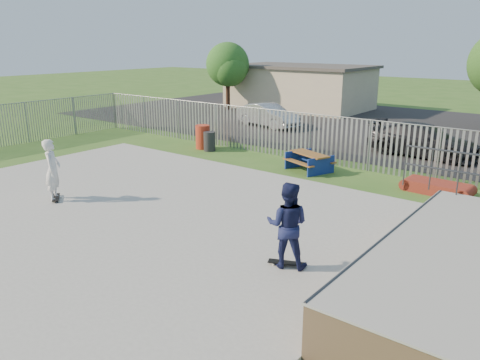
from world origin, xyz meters
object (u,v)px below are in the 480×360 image
Objects in this scene: picnic_table at (309,162)px; funbox at (437,188)px; car_silver at (268,115)px; trash_bin_red at (203,137)px; car_dark at (424,140)px; skater_white at (53,170)px; skater_navy at (287,225)px; trash_bin_grey at (209,141)px; tree_left at (228,65)px.

funbox is at bearing 22.34° from picnic_table.
funbox is 0.47× the size of car_silver.
car_dark reaches higher than trash_bin_red.
picnic_table is 9.33m from skater_white.
skater_navy is 8.08m from skater_white.
trash_bin_grey is 7.11m from car_silver.
car_silver is 2.16× the size of skater_white.
skater_navy is at bearing -39.34° from trash_bin_red.
tree_left reaches higher than skater_navy.
tree_left is at bearing -20.68° from skater_white.
picnic_table is 0.50× the size of car_silver.
trash_bin_grey reaches higher than picnic_table.
skater_navy reaches higher than trash_bin_red.
skater_navy is at bearing -171.58° from car_dark.
car_dark is 2.53× the size of skater_white.
car_dark is at bearing -108.29° from skater_navy.
car_silver is (-0.94, 6.75, 0.14)m from trash_bin_red.
car_dark is at bearing 31.63° from trash_bin_grey.
skater_white is at bearing -82.19° from trash_bin_grey.
picnic_table is 0.42× the size of car_dark.
funbox is at bearing -92.73° from skater_white.
funbox is 7.92m from skater_navy.
car_silver is (-11.70, 6.98, 0.51)m from funbox.
trash_bin_red is at bearing -55.67° from tree_left.
picnic_table is at bearing -3.65° from trash_bin_red.
tree_left is at bearing 160.35° from picnic_table.
tree_left reaches higher than car_silver.
skater_white is (2.69, -15.42, 0.40)m from car_silver.
skater_navy is at bearing -94.17° from funbox.
car_silver reaches higher than trash_bin_grey.
skater_white is at bearing -18.86° from skater_navy.
picnic_table is 1.84× the size of trash_bin_red.
trash_bin_red is at bearing 162.34° from trash_bin_grey.
skater_navy is at bearing -47.69° from tree_left.
picnic_table is 17.81m from tree_left.
car_silver is (-1.53, 6.94, 0.25)m from trash_bin_grey.
skater_white is (-4.21, -8.29, 0.74)m from picnic_table.
trash_bin_grey is (-10.17, 0.04, 0.26)m from funbox.
car_silver is (-6.90, 7.13, 0.34)m from picnic_table.
funbox is 1.02× the size of skater_white.
funbox is 10.17m from trash_bin_grey.
skater_navy is (3.84, -7.66, 0.74)m from picnic_table.
skater_white reaches higher than trash_bin_grey.
trash_bin_red is at bearing 122.35° from car_dark.
tree_left reaches higher than picnic_table.
skater_white reaches higher than car_silver.
trash_bin_grey is 8.58m from skater_white.
picnic_table is 1.08× the size of skater_white.
skater_white reaches higher than trash_bin_red.
skater_white is (1.75, -8.67, 0.54)m from trash_bin_red.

